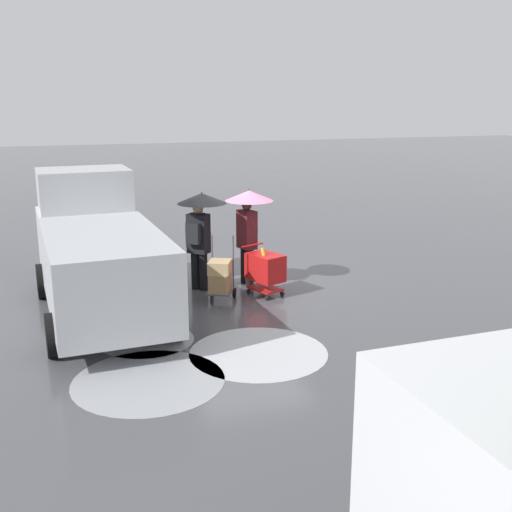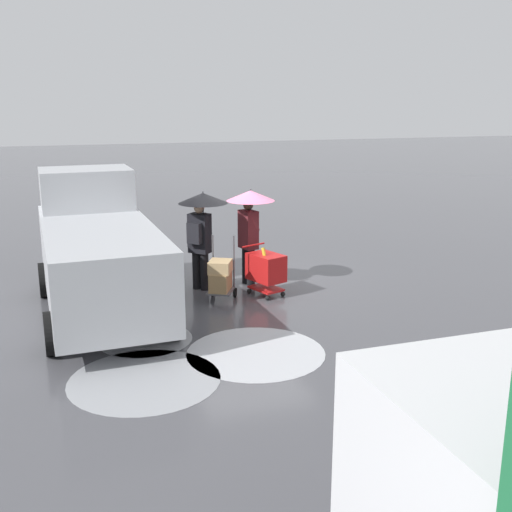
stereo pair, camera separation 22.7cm
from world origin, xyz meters
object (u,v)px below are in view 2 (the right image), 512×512
object	(u,v)px
pedestrian_black_side	(250,214)
cargo_van_parked_right	(98,252)
hand_dolly_boxes	(221,277)
pedestrian_pink_side	(201,218)
shopping_cart_vendor	(266,269)

from	to	relation	value
pedestrian_black_side	cargo_van_parked_right	bearing A→B (deg)	14.10
hand_dolly_boxes	cargo_van_parked_right	bearing A→B (deg)	-2.18
cargo_van_parked_right	pedestrian_pink_side	bearing A→B (deg)	-160.45
hand_dolly_boxes	pedestrian_black_side	size ratio (longest dim) A/B	0.61
shopping_cart_vendor	pedestrian_black_side	bearing A→B (deg)	-82.66
hand_dolly_boxes	pedestrian_pink_side	distance (m)	1.38
shopping_cart_vendor	pedestrian_black_side	distance (m)	1.31
shopping_cart_vendor	pedestrian_pink_side	world-z (taller)	pedestrian_pink_side
hand_dolly_boxes	pedestrian_pink_side	xyz separation A→B (m)	(0.18, -0.87, 1.06)
cargo_van_parked_right	pedestrian_black_side	xyz separation A→B (m)	(-3.27, -0.82, 0.41)
pedestrian_black_side	pedestrian_pink_side	bearing A→B (deg)	2.29
cargo_van_parked_right	shopping_cart_vendor	world-z (taller)	cargo_van_parked_right
shopping_cart_vendor	pedestrian_pink_side	size ratio (longest dim) A/B	0.49
shopping_cart_vendor	pedestrian_pink_side	xyz separation A→B (m)	(1.18, -0.77, 1.00)
pedestrian_pink_side	pedestrian_black_side	distance (m)	1.08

